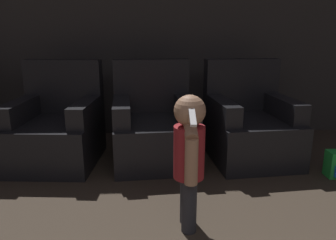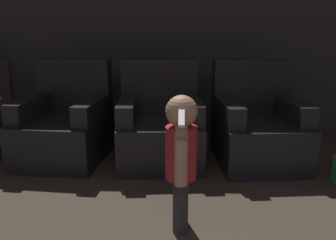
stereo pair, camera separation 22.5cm
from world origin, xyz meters
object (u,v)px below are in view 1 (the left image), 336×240
at_px(armchair_right, 249,126).
at_px(person_toddler, 189,153).
at_px(armchair_middle, 154,127).
at_px(armchair_left, 57,129).

xyz_separation_m(armchair_right, person_toddler, (-0.77, -1.25, 0.20)).
distance_m(armchair_middle, armchair_right, 0.99).
bearing_deg(armchair_middle, armchair_right, -4.74).
relative_size(armchair_left, armchair_middle, 1.00).
bearing_deg(armchair_left, armchair_middle, 4.61).
height_order(armchair_right, person_toddler, armchair_right).
height_order(armchair_middle, person_toddler, armchair_middle).
relative_size(armchair_left, armchair_right, 1.00).
bearing_deg(armchair_right, armchair_left, 174.31).
distance_m(armchair_left, armchair_right, 1.97).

